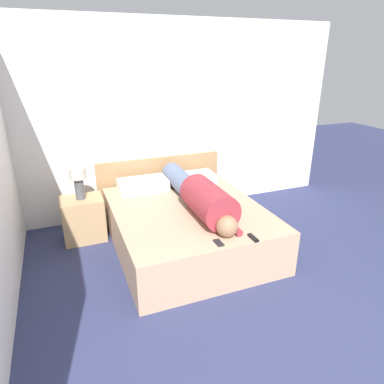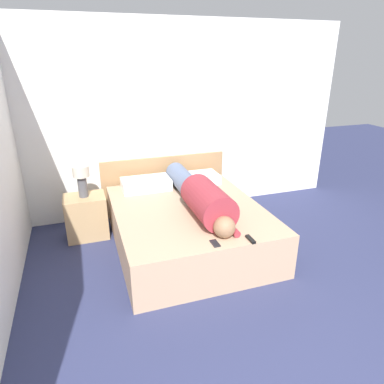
% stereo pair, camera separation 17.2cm
% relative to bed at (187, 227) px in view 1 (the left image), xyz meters
% --- Properties ---
extents(wall_back, '(5.14, 0.06, 2.60)m').
position_rel_bed_xyz_m(wall_back, '(0.14, 1.16, 1.05)').
color(wall_back, white).
rests_on(wall_back, ground_plane).
extents(bed, '(1.66, 1.96, 0.50)m').
position_rel_bed_xyz_m(bed, '(0.00, 0.00, 0.00)').
color(bed, tan).
rests_on(bed, ground_plane).
extents(headboard, '(1.78, 0.04, 0.81)m').
position_rel_bed_xyz_m(headboard, '(0.00, 1.09, 0.16)').
color(headboard, '#A37A51').
rests_on(headboard, ground_plane).
extents(nightstand, '(0.49, 0.39, 0.54)m').
position_rel_bed_xyz_m(nightstand, '(-1.13, 0.63, 0.02)').
color(nightstand, tan).
rests_on(nightstand, ground_plane).
extents(table_lamp, '(0.19, 0.19, 0.39)m').
position_rel_bed_xyz_m(table_lamp, '(-1.13, 0.63, 0.54)').
color(table_lamp, '#4C4C51').
rests_on(table_lamp, nightstand).
extents(person_lying, '(0.38, 1.80, 0.38)m').
position_rel_bed_xyz_m(person_lying, '(0.12, -0.08, 0.42)').
color(person_lying, '#936B4C').
rests_on(person_lying, bed).
extents(pillow_near_headboard, '(0.62, 0.36, 0.14)m').
position_rel_bed_xyz_m(pillow_near_headboard, '(-0.34, 0.74, 0.32)').
color(pillow_near_headboard, white).
rests_on(pillow_near_headboard, bed).
extents(pillow_second, '(0.59, 0.36, 0.13)m').
position_rel_bed_xyz_m(pillow_second, '(0.36, 0.74, 0.31)').
color(pillow_second, white).
rests_on(pillow_second, bed).
extents(tv_remote, '(0.04, 0.15, 0.02)m').
position_rel_bed_xyz_m(tv_remote, '(0.33, -0.91, 0.26)').
color(tv_remote, black).
rests_on(tv_remote, bed).
extents(cell_phone, '(0.06, 0.13, 0.01)m').
position_rel_bed_xyz_m(cell_phone, '(-0.01, -0.86, 0.26)').
color(cell_phone, black).
rests_on(cell_phone, bed).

